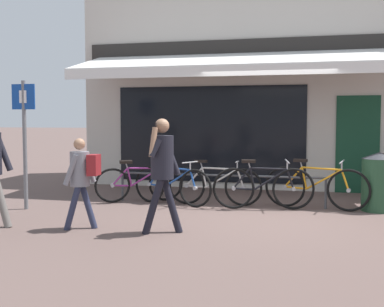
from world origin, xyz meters
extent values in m
plane|color=brown|center=(0.00, 0.00, 0.00)|extent=(160.00, 160.00, 0.00)
cube|color=beige|center=(-0.59, 4.51, 2.79)|extent=(7.92, 3.00, 5.58)
cube|color=black|center=(-1.46, 2.99, 1.25)|extent=(4.36, 0.04, 2.20)
cube|color=#143D28|center=(1.79, 2.99, 1.05)|extent=(0.90, 0.04, 2.10)
cube|color=#282623|center=(-0.59, 2.99, 3.16)|extent=(7.52, 0.06, 0.44)
cube|color=white|center=(-0.59, 2.12, 2.84)|extent=(7.13, 1.79, 0.50)
cube|color=white|center=(-0.59, 1.23, 2.51)|extent=(7.13, 0.03, 0.20)
cylinder|color=#47494F|center=(-0.85, 0.89, 0.55)|extent=(3.94, 0.04, 0.04)
cylinder|color=#47494F|center=(-2.77, 0.89, 0.28)|extent=(0.04, 0.04, 0.55)
cylinder|color=#47494F|center=(1.07, 0.89, 0.28)|extent=(0.04, 0.04, 0.55)
torus|color=black|center=(-1.93, 1.05, 0.34)|extent=(0.66, 0.42, 0.68)
cylinder|color=#9E9EA3|center=(-1.93, 1.05, 0.34)|extent=(0.09, 0.09, 0.08)
torus|color=black|center=(-2.85, 0.58, 0.34)|extent=(0.66, 0.42, 0.68)
cylinder|color=#9E9EA3|center=(-2.85, 0.58, 0.34)|extent=(0.09, 0.09, 0.08)
cylinder|color=#892D7A|center=(-2.27, 0.85, 0.48)|extent=(0.54, 0.25, 0.36)
cylinder|color=#892D7A|center=(-2.30, 0.82, 0.66)|extent=(0.58, 0.32, 0.05)
cylinder|color=#892D7A|center=(-2.55, 0.71, 0.49)|extent=(0.10, 0.12, 0.35)
cylinder|color=#892D7A|center=(-2.69, 0.66, 0.33)|extent=(0.34, 0.20, 0.05)
cylinder|color=#892D7A|center=(-2.72, 0.63, 0.50)|extent=(0.31, 0.13, 0.35)
cylinder|color=#892D7A|center=(-1.97, 1.00, 0.49)|extent=(0.13, 0.13, 0.33)
cylinder|color=#9E9EA3|center=(-2.59, 0.66, 0.71)|extent=(0.05, 0.06, 0.11)
cube|color=black|center=(-2.60, 0.64, 0.78)|extent=(0.26, 0.20, 0.06)
cylinder|color=#9E9EA3|center=(-2.01, 0.95, 0.72)|extent=(0.04, 0.05, 0.14)
cylinder|color=#9E9EA3|center=(-2.01, 0.94, 0.79)|extent=(0.26, 0.47, 0.09)
torus|color=black|center=(-1.22, 0.51, 0.35)|extent=(0.68, 0.28, 0.70)
cylinder|color=#9E9EA3|center=(-1.22, 0.51, 0.35)|extent=(0.09, 0.08, 0.07)
torus|color=black|center=(-2.19, 0.84, 0.35)|extent=(0.68, 0.28, 0.70)
cylinder|color=#9E9EA3|center=(-2.19, 0.84, 0.35)|extent=(0.09, 0.08, 0.07)
cylinder|color=#1E4793|center=(-1.59, 0.64, 0.50)|extent=(0.55, 0.21, 0.37)
cylinder|color=#1E4793|center=(-1.62, 0.65, 0.68)|extent=(0.61, 0.24, 0.05)
cylinder|color=#1E4793|center=(-1.89, 0.74, 0.51)|extent=(0.11, 0.08, 0.37)
cylinder|color=#1E4793|center=(-2.02, 0.78, 0.34)|extent=(0.35, 0.15, 0.05)
cylinder|color=#1E4793|center=(-2.06, 0.80, 0.52)|extent=(0.30, 0.12, 0.36)
cylinder|color=#1E4793|center=(-1.27, 0.53, 0.51)|extent=(0.15, 0.09, 0.34)
cylinder|color=#9E9EA3|center=(-1.94, 0.76, 0.74)|extent=(0.06, 0.04, 0.11)
cube|color=black|center=(-1.95, 0.77, 0.81)|extent=(0.26, 0.17, 0.05)
cylinder|color=#9E9EA3|center=(-1.32, 0.55, 0.74)|extent=(0.03, 0.04, 0.14)
cylinder|color=#9E9EA3|center=(-1.32, 0.56, 0.81)|extent=(0.19, 0.50, 0.04)
torus|color=black|center=(-0.39, 0.85, 0.35)|extent=(0.70, 0.11, 0.70)
cylinder|color=#9E9EA3|center=(-0.39, 0.85, 0.35)|extent=(0.07, 0.07, 0.07)
torus|color=black|center=(-1.45, 0.80, 0.35)|extent=(0.70, 0.11, 0.70)
cylinder|color=#9E9EA3|center=(-1.45, 0.80, 0.35)|extent=(0.07, 0.07, 0.07)
cylinder|color=#BCB7B2|center=(-0.79, 0.84, 0.50)|extent=(0.59, 0.08, 0.37)
cylinder|color=#BCB7B2|center=(-0.83, 0.85, 0.68)|extent=(0.65, 0.06, 0.05)
cylinder|color=#BCB7B2|center=(-1.12, 0.83, 0.51)|extent=(0.12, 0.05, 0.37)
cylinder|color=#BCB7B2|center=(-1.27, 0.81, 0.34)|extent=(0.37, 0.05, 0.05)
cylinder|color=#BCB7B2|center=(-1.31, 0.82, 0.52)|extent=(0.32, 0.07, 0.36)
cylinder|color=#BCB7B2|center=(-0.45, 0.85, 0.51)|extent=(0.15, 0.05, 0.34)
cylinder|color=#9E9EA3|center=(-1.18, 0.83, 0.74)|extent=(0.06, 0.03, 0.11)
cube|color=black|center=(-1.19, 0.84, 0.81)|extent=(0.24, 0.11, 0.05)
cylinder|color=#9E9EA3|center=(-0.51, 0.86, 0.74)|extent=(0.03, 0.03, 0.14)
cylinder|color=#9E9EA3|center=(-0.51, 0.87, 0.81)|extent=(0.04, 0.52, 0.05)
torus|color=black|center=(0.51, 0.68, 0.37)|extent=(0.74, 0.19, 0.74)
cylinder|color=#9E9EA3|center=(0.51, 0.68, 0.37)|extent=(0.08, 0.07, 0.07)
torus|color=black|center=(-0.52, 0.51, 0.37)|extent=(0.74, 0.19, 0.74)
cylinder|color=#9E9EA3|center=(-0.52, 0.51, 0.37)|extent=(0.08, 0.07, 0.07)
cylinder|color=black|center=(0.12, 0.61, 0.53)|extent=(0.58, 0.12, 0.39)
cylinder|color=black|center=(0.08, 0.59, 0.73)|extent=(0.64, 0.14, 0.05)
cylinder|color=black|center=(-0.20, 0.55, 0.54)|extent=(0.12, 0.07, 0.39)
cylinder|color=black|center=(-0.34, 0.54, 0.36)|extent=(0.37, 0.09, 0.05)
cylinder|color=black|center=(-0.38, 0.52, 0.55)|extent=(0.32, 0.07, 0.39)
cylinder|color=black|center=(0.46, 0.66, 0.54)|extent=(0.15, 0.07, 0.36)
cylinder|color=#9E9EA3|center=(-0.25, 0.54, 0.78)|extent=(0.06, 0.04, 0.11)
cube|color=black|center=(-0.26, 0.53, 0.85)|extent=(0.25, 0.14, 0.05)
cylinder|color=#9E9EA3|center=(0.40, 0.64, 0.79)|extent=(0.03, 0.04, 0.14)
cylinder|color=#9E9EA3|center=(0.40, 0.64, 0.86)|extent=(0.11, 0.52, 0.04)
torus|color=black|center=(1.44, 0.72, 0.37)|extent=(0.74, 0.21, 0.74)
cylinder|color=#9E9EA3|center=(1.44, 0.72, 0.37)|extent=(0.08, 0.07, 0.07)
torus|color=black|center=(0.36, 0.94, 0.37)|extent=(0.74, 0.21, 0.74)
cylinder|color=#9E9EA3|center=(0.36, 0.94, 0.37)|extent=(0.08, 0.07, 0.07)
cylinder|color=orange|center=(1.03, 0.80, 0.54)|extent=(0.61, 0.17, 0.40)
cylinder|color=orange|center=(0.98, 0.80, 0.73)|extent=(0.67, 0.17, 0.05)
cylinder|color=orange|center=(0.69, 0.87, 0.54)|extent=(0.12, 0.04, 0.39)
cylinder|color=orange|center=(0.55, 0.90, 0.36)|extent=(0.39, 0.11, 0.05)
cylinder|color=orange|center=(0.50, 0.90, 0.55)|extent=(0.33, 0.11, 0.39)
cylinder|color=orange|center=(1.38, 0.73, 0.55)|extent=(0.16, 0.05, 0.36)
cylinder|color=#9E9EA3|center=(0.64, 0.87, 0.79)|extent=(0.06, 0.03, 0.11)
cube|color=black|center=(0.62, 0.87, 0.86)|extent=(0.26, 0.15, 0.05)
cylinder|color=#9E9EA3|center=(1.32, 0.73, 0.79)|extent=(0.03, 0.03, 0.14)
cylinder|color=#9E9EA3|center=(1.32, 0.73, 0.86)|extent=(0.13, 0.51, 0.04)
cylinder|color=black|center=(-1.32, -1.63, 0.38)|extent=(0.33, 0.12, 0.79)
cylinder|color=black|center=(-1.11, -1.44, 0.38)|extent=(0.33, 0.12, 0.79)
cylinder|color=black|center=(-1.21, -1.53, 1.06)|extent=(0.34, 0.34, 0.60)
sphere|color=#A87A5B|center=(-1.21, -1.53, 1.50)|extent=(0.20, 0.20, 0.20)
cylinder|color=black|center=(-1.14, -1.35, 1.06)|extent=(0.27, 0.16, 0.54)
cylinder|color=black|center=(-1.25, -1.73, 1.20)|extent=(0.20, 0.18, 0.27)
cylinder|color=#A87A5B|center=(-1.28, -1.72, 1.28)|extent=(0.13, 0.18, 0.41)
cube|color=black|center=(-1.26, -1.68, 1.48)|extent=(0.02, 0.07, 0.14)
cylinder|color=#282D47|center=(-2.52, -1.65, 0.31)|extent=(0.28, 0.12, 0.65)
cylinder|color=#282D47|center=(-2.36, -1.48, 0.31)|extent=(0.28, 0.12, 0.65)
cylinder|color=gray|center=(-2.44, -1.57, 0.88)|extent=(0.30, 0.30, 0.50)
sphere|color=#A87A5B|center=(-2.44, -1.57, 1.23)|extent=(0.16, 0.16, 0.16)
cylinder|color=gray|center=(-2.38, -1.40, 0.88)|extent=(0.23, 0.15, 0.44)
cylinder|color=gray|center=(-2.50, -1.73, 0.88)|extent=(0.23, 0.15, 0.44)
cube|color=maroon|center=(-2.23, -1.55, 0.94)|extent=(0.16, 0.25, 0.30)
cylinder|color=slate|center=(-3.64, -1.71, 0.39)|extent=(0.34, 0.14, 0.81)
cylinder|color=black|center=(-3.65, -1.60, 1.09)|extent=(0.29, 0.14, 0.55)
cylinder|color=#23472D|center=(1.95, 0.91, 0.46)|extent=(0.58, 0.58, 0.91)
cone|color=#33353A|center=(1.95, 0.91, 0.97)|extent=(0.59, 0.59, 0.12)
cylinder|color=slate|center=(-4.10, -0.35, 1.13)|extent=(0.07, 0.07, 2.26)
cube|color=#14429E|center=(-4.10, -0.36, 1.98)|extent=(0.44, 0.02, 0.44)
cube|color=white|center=(-4.10, -0.38, 1.98)|extent=(0.14, 0.01, 0.22)
camera|label=1|loc=(0.73, -7.87, 1.58)|focal=45.00mm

